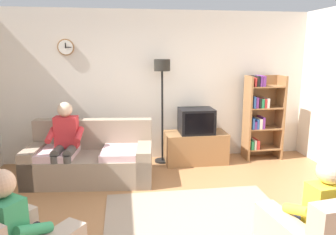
{
  "coord_description": "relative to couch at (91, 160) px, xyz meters",
  "views": [
    {
      "loc": [
        -0.66,
        -3.12,
        1.98
      ],
      "look_at": [
        -0.04,
        1.17,
        1.07
      ],
      "focal_mm": 33.78,
      "sensor_mm": 36.0,
      "label": 1
    }
  ],
  "objects": [
    {
      "name": "bookshelf",
      "position": [
        3.05,
        0.61,
        0.51
      ],
      "size": [
        0.68,
        0.36,
        1.56
      ],
      "color": "olive",
      "rests_on": "ground_plane"
    },
    {
      "name": "person_on_couch",
      "position": [
        -0.35,
        -0.11,
        0.39
      ],
      "size": [
        0.54,
        0.56,
        1.24
      ],
      "color": "red",
      "rests_on": "ground_plane"
    },
    {
      "name": "person_in_left_armchair",
      "position": [
        -0.36,
        -2.39,
        0.29
      ],
      "size": [
        0.62,
        0.64,
        1.12
      ],
      "color": "#338C59",
      "rests_on": "ground_plane"
    },
    {
      "name": "couch",
      "position": [
        0.0,
        0.0,
        0.0
      ],
      "size": [
        1.98,
        1.07,
        0.9
      ],
      "color": "gray",
      "rests_on": "ground_plane"
    },
    {
      "name": "floor_lamp",
      "position": [
        1.21,
        0.64,
        1.14
      ],
      "size": [
        0.28,
        0.28,
        1.85
      ],
      "color": "black",
      "rests_on": "ground_plane"
    },
    {
      "name": "area_rug",
      "position": [
        1.37,
        -1.49,
        -0.31
      ],
      "size": [
        2.2,
        1.7,
        0.01
      ],
      "primitive_type": "cube",
      "color": "gray",
      "rests_on": "ground_plane"
    },
    {
      "name": "ground_plane",
      "position": [
        1.18,
        -1.71,
        -0.31
      ],
      "size": [
        12.0,
        12.0,
        0.0
      ],
      "primitive_type": "plane",
      "color": "#9E6B42"
    },
    {
      "name": "tv",
      "position": [
        1.8,
        0.51,
        0.46
      ],
      "size": [
        0.6,
        0.49,
        0.44
      ],
      "color": "black",
      "rests_on": "tv_stand"
    },
    {
      "name": "tv_stand",
      "position": [
        1.8,
        0.54,
        -0.04
      ],
      "size": [
        1.1,
        0.56,
        0.55
      ],
      "color": "olive",
      "rests_on": "ground_plane"
    },
    {
      "name": "back_wall_assembly",
      "position": [
        1.18,
        0.94,
        1.04
      ],
      "size": [
        6.2,
        0.17,
        2.7
      ],
      "color": "silver",
      "rests_on": "ground_plane"
    },
    {
      "name": "person_in_right_armchair",
      "position": [
        2.2,
        -2.49,
        0.29
      ],
      "size": [
        0.55,
        0.57,
        1.12
      ],
      "color": "yellow",
      "rests_on": "ground_plane"
    }
  ]
}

